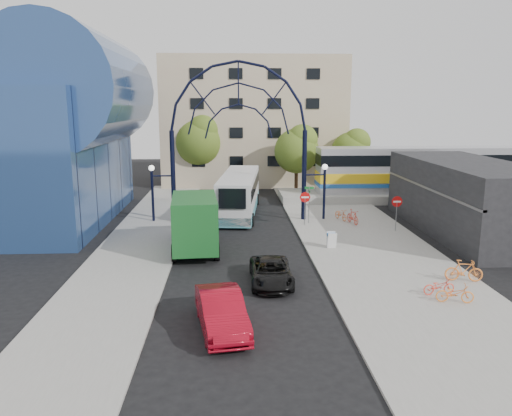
{
  "coord_description": "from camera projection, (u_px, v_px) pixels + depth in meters",
  "views": [
    {
      "loc": [
        -0.66,
        -23.74,
        8.88
      ],
      "look_at": [
        0.88,
        6.0,
        2.7
      ],
      "focal_mm": 35.0,
      "sensor_mm": 36.0,
      "label": 1
    }
  ],
  "objects": [
    {
      "name": "bike_far_c",
      "position": [
        455.0,
        293.0,
        22.43
      ],
      "size": [
        1.74,
        0.88,
        0.87
      ],
      "primitive_type": "imported",
      "rotation": [
        0.0,
        0.0,
        1.38
      ],
      "color": "orange",
      "rests_on": "sidewalk_east"
    },
    {
      "name": "bike_near_a",
      "position": [
        341.0,
        214.0,
        38.63
      ],
      "size": [
        1.06,
        1.74,
        0.86
      ],
      "primitive_type": "imported",
      "rotation": [
        0.0,
        0.0,
        0.32
      ],
      "color": "orange",
      "rests_on": "sidewalk_east"
    },
    {
      "name": "train_platform",
      "position": [
        447.0,
        195.0,
        47.5
      ],
      "size": [
        32.0,
        5.0,
        0.8
      ],
      "primitive_type": "cube",
      "color": "gray",
      "rests_on": "ground"
    },
    {
      "name": "sidewalk_east",
      "position": [
        378.0,
        257.0,
        29.36
      ],
      "size": [
        8.0,
        56.0,
        0.12
      ],
      "primitive_type": "cube",
      "color": "gray",
      "rests_on": "ground"
    },
    {
      "name": "bike_far_b",
      "position": [
        464.0,
        271.0,
        25.12
      ],
      "size": [
        1.93,
        0.87,
        1.12
      ],
      "primitive_type": "imported",
      "rotation": [
        0.0,
        0.0,
        1.38
      ],
      "color": "orange",
      "rests_on": "sidewalk_east"
    },
    {
      "name": "gateway_arch",
      "position": [
        239.0,
        109.0,
        37.0
      ],
      "size": [
        13.64,
        0.44,
        12.1
      ],
      "color": "black",
      "rests_on": "ground"
    },
    {
      "name": "bike_far_a",
      "position": [
        439.0,
        286.0,
        23.41
      ],
      "size": [
        1.6,
        0.72,
        0.82
      ],
      "primitive_type": "imported",
      "rotation": [
        0.0,
        0.0,
        1.69
      ],
      "color": "#F24430",
      "rests_on": "sidewalk_east"
    },
    {
      "name": "street_name_sign",
      "position": [
        309.0,
        197.0,
        37.2
      ],
      "size": [
        0.7,
        0.7,
        2.8
      ],
      "color": "slate",
      "rests_on": "sidewalk_east"
    },
    {
      "name": "do_not_enter_sign",
      "position": [
        397.0,
        205.0,
        34.99
      ],
      "size": [
        0.76,
        0.07,
        2.48
      ],
      "color": "slate",
      "rests_on": "sidewalk_east"
    },
    {
      "name": "tree_north_c",
      "position": [
        352.0,
        150.0,
        52.11
      ],
      "size": [
        4.16,
        4.16,
        6.5
      ],
      "color": "#382314",
      "rests_on": "ground"
    },
    {
      "name": "tree_north_b",
      "position": [
        200.0,
        139.0,
        53.05
      ],
      "size": [
        5.12,
        5.12,
        8.0
      ],
      "color": "#382314",
      "rests_on": "ground"
    },
    {
      "name": "ground",
      "position": [
        245.0,
        285.0,
        25.05
      ],
      "size": [
        120.0,
        120.0,
        0.0
      ],
      "primitive_type": "plane",
      "color": "black",
      "rests_on": "ground"
    },
    {
      "name": "commercial_block_east",
      "position": [
        467.0,
        197.0,
        35.14
      ],
      "size": [
        6.0,
        16.0,
        5.0
      ],
      "primitive_type": "cube",
      "color": "black",
      "rests_on": "ground"
    },
    {
      "name": "bike_near_b",
      "position": [
        353.0,
        217.0,
        37.33
      ],
      "size": [
        0.89,
        1.84,
        1.07
      ],
      "primitive_type": "imported",
      "rotation": [
        0.0,
        0.0,
        0.23
      ],
      "color": "red",
      "rests_on": "sidewalk_east"
    },
    {
      "name": "city_bus",
      "position": [
        239.0,
        193.0,
        41.23
      ],
      "size": [
        3.86,
        12.22,
        3.3
      ],
      "rotation": [
        0.0,
        0.0,
        -0.1
      ],
      "color": "silver",
      "rests_on": "ground"
    },
    {
      "name": "sandwich_board",
      "position": [
        332.0,
        238.0,
        31.03
      ],
      "size": [
        0.55,
        0.61,
        0.99
      ],
      "color": "white",
      "rests_on": "sidewalk_east"
    },
    {
      "name": "apartment_block",
      "position": [
        253.0,
        121.0,
        57.92
      ],
      "size": [
        20.0,
        12.1,
        14.0
      ],
      "color": "tan",
      "rests_on": "ground"
    },
    {
      "name": "black_suv",
      "position": [
        271.0,
        272.0,
        25.11
      ],
      "size": [
        2.08,
        4.47,
        1.24
      ],
      "primitive_type": "imported",
      "rotation": [
        0.0,
        0.0,
        -0.01
      ],
      "color": "black",
      "rests_on": "ground"
    },
    {
      "name": "stop_sign",
      "position": [
        305.0,
        200.0,
        36.62
      ],
      "size": [
        0.8,
        0.07,
        2.5
      ],
      "color": "slate",
      "rests_on": "sidewalk_east"
    },
    {
      "name": "red_sedan",
      "position": [
        221.0,
        311.0,
        19.93
      ],
      "size": [
        2.45,
        5.0,
        1.58
      ],
      "primitive_type": "imported",
      "rotation": [
        0.0,
        0.0,
        0.17
      ],
      "color": "maroon",
      "rests_on": "ground"
    },
    {
      "name": "transit_hall",
      "position": [
        36.0,
        134.0,
        37.58
      ],
      "size": [
        16.5,
        18.0,
        14.5
      ],
      "color": "navy",
      "rests_on": "ground"
    },
    {
      "name": "green_truck",
      "position": [
        195.0,
        223.0,
        30.65
      ],
      "size": [
        3.14,
        7.2,
        3.55
      ],
      "rotation": [
        0.0,
        0.0,
        0.08
      ],
      "color": "black",
      "rests_on": "ground"
    },
    {
      "name": "train_car",
      "position": [
        449.0,
        169.0,
        46.99
      ],
      "size": [
        25.1,
        3.05,
        4.2
      ],
      "color": "#B7B7BC",
      "rests_on": "train_platform"
    },
    {
      "name": "tree_north_a",
      "position": [
        298.0,
        148.0,
        49.78
      ],
      "size": [
        4.48,
        4.48,
        7.0
      ],
      "color": "#382314",
      "rests_on": "ground"
    },
    {
      "name": "plaza_west",
      "position": [
        136.0,
        251.0,
        30.58
      ],
      "size": [
        5.0,
        50.0,
        0.12
      ],
      "primitive_type": "cube",
      "color": "gray",
      "rests_on": "ground"
    }
  ]
}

